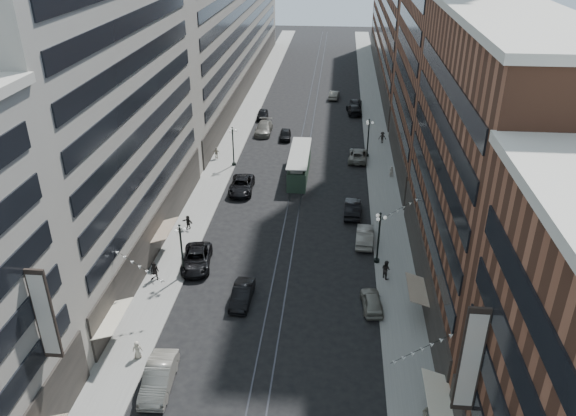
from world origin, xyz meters
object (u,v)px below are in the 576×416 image
(pedestrian_7, at_px, (386,269))
(pedestrian_9, at_px, (382,138))
(lamppost_se_far, at_px, (379,236))
(pedestrian_5, at_px, (188,222))
(streetcar, at_px, (299,165))
(pedestrian_8, at_px, (391,172))
(car_5, at_px, (242,295))
(pedestrian_6, at_px, (217,153))
(car_14, at_px, (334,95))
(lamppost_se_mid, at_px, (368,137))
(pedestrian_2, at_px, (155,271))
(car_9, at_px, (262,114))
(car_1, at_px, (159,377))
(car_13, at_px, (285,135))
(car_4, at_px, (372,301))
(car_extra_0, at_px, (356,103))
(car_extra_1, at_px, (365,236))
(car_10, at_px, (353,208))
(car_8, at_px, (264,128))
(lamppost_sw_mid, at_px, (233,145))
(car_2, at_px, (197,259))
(car_11, at_px, (358,155))
(car_12, at_px, (354,109))
(lamppost_sw_far, at_px, (182,249))
(pedestrian_1, at_px, (137,350))
(car_7, at_px, (242,185))

(pedestrian_7, xyz_separation_m, pedestrian_9, (1.76, 36.15, -0.05))
(lamppost_se_far, xyz_separation_m, pedestrian_5, (-20.26, 5.01, -2.19))
(streetcar, height_order, pedestrian_8, streetcar)
(car_5, height_order, pedestrian_6, pedestrian_6)
(car_14, bearing_deg, lamppost_se_mid, 105.55)
(pedestrian_8, distance_m, pedestrian_9, 12.62)
(pedestrian_2, height_order, car_9, pedestrian_2)
(car_1, distance_m, car_14, 75.91)
(lamppost_se_far, bearing_deg, car_13, 109.82)
(car_13, xyz_separation_m, car_14, (7.13, 22.65, 0.04))
(car_1, distance_m, car_13, 52.58)
(car_4, distance_m, pedestrian_6, 38.37)
(pedestrian_8, bearing_deg, car_13, -46.69)
(car_extra_0, height_order, car_extra_1, car_extra_1)
(car_10, distance_m, car_14, 46.95)
(pedestrian_9, bearing_deg, car_8, 170.99)
(pedestrian_2, distance_m, pedestrian_6, 30.15)
(car_extra_0, bearing_deg, pedestrian_9, 104.95)
(car_8, relative_size, car_14, 1.29)
(car_13, bearing_deg, car_10, -70.19)
(lamppost_sw_mid, distance_m, car_1, 41.21)
(car_2, xyz_separation_m, pedestrian_8, (20.50, 22.98, 0.11))
(car_1, distance_m, car_extra_0, 71.46)
(car_8, bearing_deg, lamppost_sw_mid, -100.26)
(pedestrian_2, height_order, car_13, pedestrian_2)
(lamppost_se_mid, bearing_deg, car_5, -109.04)
(car_11, xyz_separation_m, car_12, (-0.26, 21.37, 0.05))
(lamppost_sw_mid, height_order, pedestrian_7, lamppost_sw_mid)
(lamppost_sw_mid, relative_size, car_1, 1.02)
(car_9, relative_size, car_extra_1, 0.89)
(car_13, distance_m, car_extra_0, 20.62)
(lamppost_sw_far, bearing_deg, pedestrian_5, 101.69)
(pedestrian_8, bearing_deg, car_11, -59.28)
(pedestrian_2, bearing_deg, lamppost_sw_far, 31.54)
(car_2, distance_m, car_extra_0, 56.24)
(pedestrian_2, height_order, pedestrian_9, pedestrian_2)
(pedestrian_1, bearing_deg, pedestrian_7, -163.99)
(car_12, bearing_deg, pedestrian_1, 68.34)
(pedestrian_2, bearing_deg, lamppost_se_far, 22.99)
(pedestrian_1, height_order, pedestrian_6, pedestrian_6)
(pedestrian_2, bearing_deg, lamppost_sw_mid, 94.47)
(pedestrian_9, bearing_deg, lamppost_se_mid, -113.51)
(car_13, bearing_deg, car_9, 114.05)
(car_11, xyz_separation_m, car_14, (-3.88, 30.26, -0.01))
(lamppost_sw_far, distance_m, car_extra_0, 58.31)
(car_2, bearing_deg, car_extra_0, 65.72)
(car_4, height_order, car_13, car_13)
(streetcar, distance_m, car_11, 9.85)
(car_7, bearing_deg, car_10, -22.05)
(car_4, bearing_deg, pedestrian_7, -113.11)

